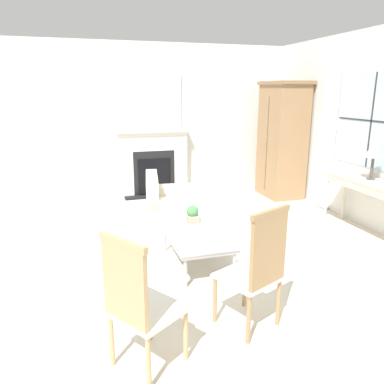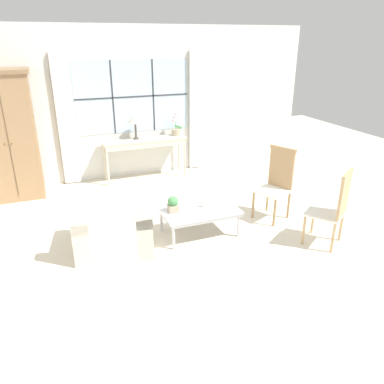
{
  "view_description": "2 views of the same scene",
  "coord_description": "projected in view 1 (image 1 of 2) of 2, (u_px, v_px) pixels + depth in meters",
  "views": [
    {
      "loc": [
        4.0,
        -0.97,
        1.95
      ],
      "look_at": [
        0.17,
        0.18,
        0.87
      ],
      "focal_mm": 35.0,
      "sensor_mm": 36.0,
      "label": 1
    },
    {
      "loc": [
        -1.58,
        -4.08,
        2.56
      ],
      "look_at": [
        0.11,
        0.25,
        0.64
      ],
      "focal_mm": 35.0,
      "sensor_mm": 36.0,
      "label": 2
    }
  ],
  "objects": [
    {
      "name": "accent_chair_wooden",
      "position": [
        136.0,
        299.0,
        2.55
      ],
      "size": [
        0.61,
        0.61,
        1.04
      ],
      "color": "white",
      "rests_on": "ground_plane"
    },
    {
      "name": "console_table",
      "position": [
        375.0,
        189.0,
        4.96
      ],
      "size": [
        1.6,
        0.41,
        0.78
      ],
      "color": "beige",
      "rests_on": "ground_plane"
    },
    {
      "name": "wall_left",
      "position": [
        164.0,
        121.0,
        7.08
      ],
      "size": [
        0.06,
        7.2,
        2.8
      ],
      "primitive_type": "cube",
      "color": "silver",
      "rests_on": "ground_plane"
    },
    {
      "name": "ground_plane",
      "position": [
        174.0,
        259.0,
        4.47
      ],
      "size": [
        14.0,
        14.0,
        0.0
      ],
      "primitive_type": "plane",
      "color": "beige"
    },
    {
      "name": "table_lamp",
      "position": [
        374.0,
        152.0,
        4.98
      ],
      "size": [
        0.26,
        0.26,
        0.49
      ],
      "color": "#4C4742",
      "rests_on": "console_table"
    },
    {
      "name": "coffee_table",
      "position": [
        197.0,
        237.0,
        4.25
      ],
      "size": [
        1.05,
        0.64,
        0.38
      ],
      "color": "#BCBCC1",
      "rests_on": "ground_plane"
    },
    {
      "name": "pillar_candle",
      "position": [
        202.0,
        232.0,
        4.15
      ],
      "size": [
        0.09,
        0.09,
        0.12
      ],
      "color": "silver",
      "rests_on": "coffee_table"
    },
    {
      "name": "side_chair_wooden",
      "position": [
        258.0,
        265.0,
        3.02
      ],
      "size": [
        0.58,
        0.58,
        1.08
      ],
      "color": "white",
      "rests_on": "ground_plane"
    },
    {
      "name": "fireplace",
      "position": [
        153.0,
        157.0,
        7.06
      ],
      "size": [
        0.34,
        1.37,
        2.26
      ],
      "color": "black",
      "rests_on": "ground_plane"
    },
    {
      "name": "potted_plant_small",
      "position": [
        193.0,
        214.0,
        4.56
      ],
      "size": [
        0.14,
        0.14,
        0.22
      ],
      "color": "tan",
      "rests_on": "coffee_table"
    },
    {
      "name": "armoire",
      "position": [
        282.0,
        140.0,
        6.95
      ],
      "size": [
        0.91,
        0.67,
        2.12
      ],
      "color": "#93704C",
      "rests_on": "ground_plane"
    },
    {
      "name": "armchair_upholstered",
      "position": [
        174.0,
        211.0,
        5.37
      ],
      "size": [
        1.08,
        0.99,
        0.81
      ],
      "color": "beige",
      "rests_on": "ground_plane"
    }
  ]
}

